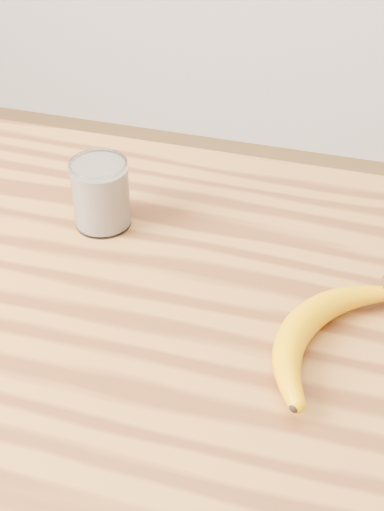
# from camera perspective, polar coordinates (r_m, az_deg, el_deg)

# --- Properties ---
(table) EXTENTS (1.20, 0.80, 0.90)m
(table) POSITION_cam_1_polar(r_m,az_deg,el_deg) (0.95, -6.99, -10.15)
(table) COLOR #9C642A
(table) RESTS_ON ground
(smoothie_glass) EXTENTS (0.08, 0.08, 0.10)m
(smoothie_glass) POSITION_cam_1_polar(r_m,az_deg,el_deg) (0.96, -7.31, 4.90)
(smoothie_glass) COLOR white
(smoothie_glass) RESTS_ON table
(banana) EXTENTS (0.21, 0.32, 0.04)m
(banana) POSITION_cam_1_polar(r_m,az_deg,el_deg) (0.81, 8.70, -5.47)
(banana) COLOR #DF9600
(banana) RESTS_ON table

